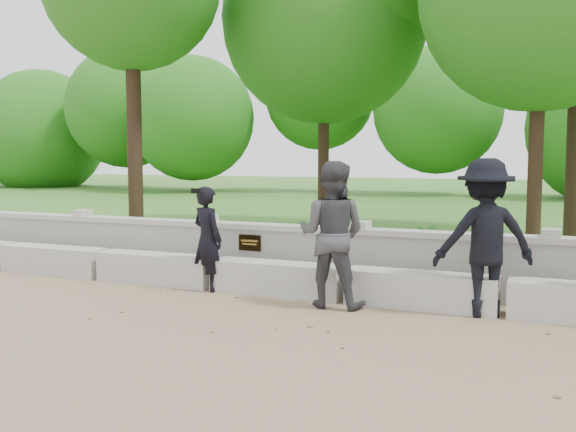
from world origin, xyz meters
name	(u,v)px	position (x,y,z in m)	size (l,w,h in m)	color
ground	(134,319)	(0.00, 0.00, 0.00)	(80.00, 80.00, 0.00)	#8B7155
lawn	(405,214)	(0.00, 14.00, 0.12)	(40.00, 22.00, 0.25)	#315D16
concrete_bench	(214,273)	(0.00, 1.90, 0.22)	(11.90, 0.45, 0.45)	beige
parapet_wall	(237,251)	(0.00, 2.60, 0.46)	(12.50, 0.35, 0.90)	#B4B1AA
man_main	(207,239)	(-0.02, 1.76, 0.75)	(0.64, 0.60, 1.49)	black
visitor_left	(332,234)	(1.94, 1.53, 0.93)	(0.93, 0.73, 1.86)	#3C3C40
visitor_mid	(485,238)	(3.77, 1.80, 0.95)	(1.41, 1.18, 1.89)	black
tree_center	(324,5)	(-0.53, 7.93, 5.36)	(4.69, 4.69, 7.46)	#382619
shrub_a	(14,226)	(-5.33, 3.30, 0.55)	(0.32, 0.21, 0.60)	#287729
shrub_b	(259,236)	(-0.32, 4.04, 0.51)	(0.29, 0.23, 0.52)	#287729
shrub_c	(434,249)	(2.90, 3.30, 0.57)	(0.57, 0.49, 0.63)	#287729
shrub_d	(331,225)	(0.26, 6.25, 0.53)	(0.31, 0.28, 0.55)	#287729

